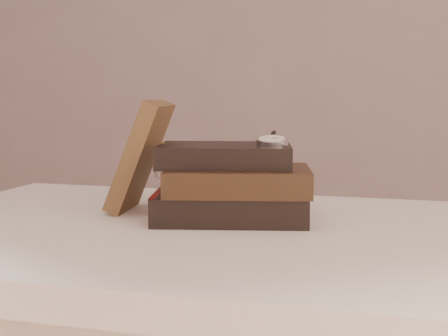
# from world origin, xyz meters

# --- Properties ---
(table) EXTENTS (1.00, 0.60, 0.75)m
(table) POSITION_xyz_m (0.00, 0.35, 0.66)
(table) COLOR white
(table) RESTS_ON ground
(book_stack) EXTENTS (0.25, 0.19, 0.11)m
(book_stack) POSITION_xyz_m (-0.02, 0.40, 0.80)
(book_stack) COLOR black
(book_stack) RESTS_ON table
(journal) EXTENTS (0.10, 0.12, 0.17)m
(journal) POSITION_xyz_m (-0.18, 0.43, 0.84)
(journal) COLOR #432D1A
(journal) RESTS_ON table
(pocket_watch) EXTENTS (0.05, 0.15, 0.02)m
(pocket_watch) POSITION_xyz_m (0.03, 0.41, 0.87)
(pocket_watch) COLOR silver
(pocket_watch) RESTS_ON book_stack
(eyeglasses) EXTENTS (0.11, 0.12, 0.04)m
(eyeglasses) POSITION_xyz_m (-0.12, 0.46, 0.81)
(eyeglasses) COLOR silver
(eyeglasses) RESTS_ON book_stack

